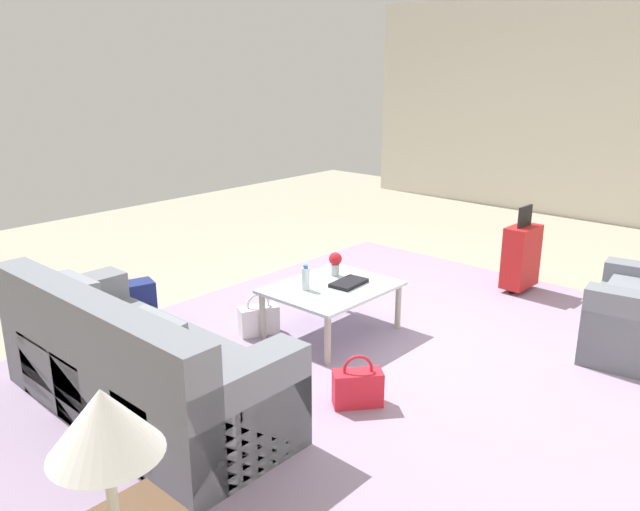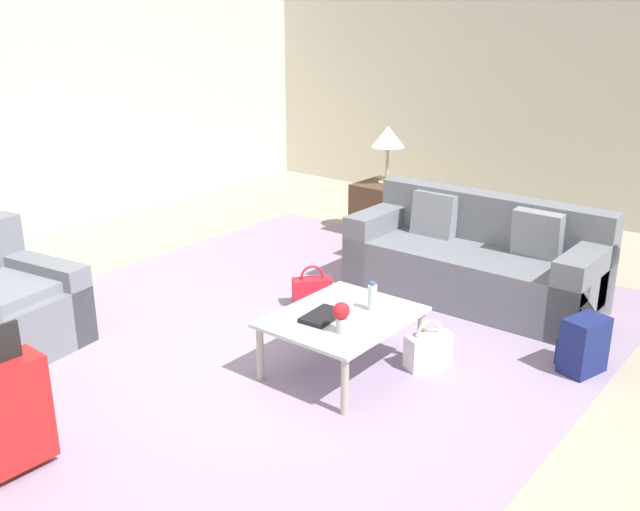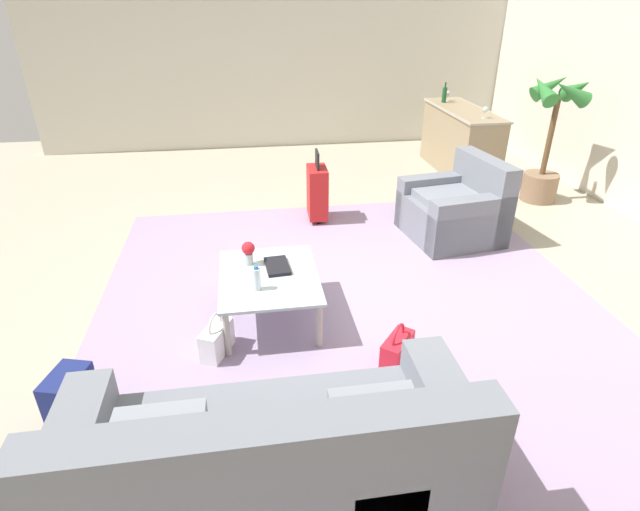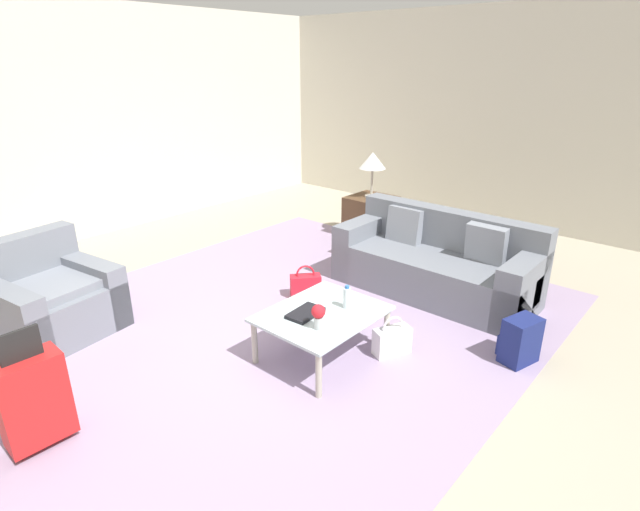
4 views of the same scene
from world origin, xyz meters
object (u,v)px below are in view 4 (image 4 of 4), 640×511
at_px(handbag_white, 392,340).
at_px(backpack_navy, 519,341).
at_px(flower_vase, 318,314).
at_px(table_lamp, 373,162).
at_px(coffee_table, 322,317).
at_px(coffee_table_book, 305,313).
at_px(suitcase_red, 33,399).
at_px(side_table, 370,217).
at_px(armchair, 49,301).
at_px(couch, 437,265).
at_px(water_bottle, 347,298).
at_px(handbag_red, 306,285).

height_order(handbag_white, backpack_navy, backpack_navy).
distance_m(flower_vase, table_lamp, 3.48).
relative_size(coffee_table, table_lamp, 1.60).
bearing_deg(coffee_table_book, table_lamp, 21.46).
bearing_deg(suitcase_red, flower_vase, -25.53).
xyz_separation_m(coffee_table, suitcase_red, (-2.00, 0.70, -0.01)).
xyz_separation_m(side_table, suitcase_red, (-4.80, -0.80, 0.07)).
relative_size(side_table, backpack_navy, 1.47).
bearing_deg(flower_vase, backpack_navy, -42.99).
xyz_separation_m(armchair, coffee_table_book, (1.19, -2.09, 0.13)).
bearing_deg(couch, suitcase_red, 168.07).
bearing_deg(water_bottle, side_table, 31.61).
bearing_deg(coffee_table, armchair, 121.11).
bearing_deg(water_bottle, suitcase_red, 160.02).
bearing_deg(handbag_white, side_table, 38.99).
relative_size(coffee_table, backpack_navy, 2.48).
xyz_separation_m(couch, water_bottle, (-1.59, 0.00, 0.20)).
distance_m(water_bottle, backpack_navy, 1.47).
xyz_separation_m(water_bottle, handbag_red, (0.55, 0.98, -0.38)).
bearing_deg(handbag_red, couch, -43.35).
xyz_separation_m(armchair, coffee_table, (1.31, -2.17, 0.07)).
xyz_separation_m(suitcase_red, handbag_white, (2.41, -1.13, -0.23)).
xyz_separation_m(table_lamp, handbag_white, (-2.39, -1.93, -0.94)).
bearing_deg(coffee_table, handbag_white, -46.25).
distance_m(coffee_table, table_lamp, 3.25).
bearing_deg(side_table, flower_vase, -151.35).
bearing_deg(armchair, handbag_red, -32.11).
xyz_separation_m(coffee_table, handbag_red, (0.75, 0.88, -0.24)).
distance_m(coffee_table_book, flower_vase, 0.27).
height_order(armchair, handbag_red, armchair).
distance_m(suitcase_red, backpack_navy, 3.61).
bearing_deg(flower_vase, handbag_red, 46.55).
distance_m(armchair, backpack_navy, 4.16).
bearing_deg(handbag_white, couch, 13.57).
relative_size(armchair, handbag_red, 3.01).
relative_size(coffee_table, coffee_table_book, 3.17).
xyz_separation_m(coffee_table_book, suitcase_red, (-1.88, 0.62, -0.07)).
bearing_deg(coffee_table, flower_vase, -145.71).
relative_size(armchair, suitcase_red, 1.27).
xyz_separation_m(coffee_table, side_table, (2.80, 1.50, -0.08)).
relative_size(water_bottle, handbag_red, 0.57).
xyz_separation_m(couch, table_lamp, (1.01, 1.60, 0.76)).
distance_m(coffee_table, flower_vase, 0.32).
xyz_separation_m(water_bottle, backpack_navy, (0.80, -1.19, -0.31)).
bearing_deg(suitcase_red, table_lamp, 9.46).
distance_m(armchair, handbag_red, 2.44).
xyz_separation_m(table_lamp, backpack_navy, (-1.80, -2.79, -0.88)).
height_order(flower_vase, backpack_navy, flower_vase).
xyz_separation_m(armchair, suitcase_red, (-0.69, -1.47, 0.06)).
bearing_deg(suitcase_red, water_bottle, -19.98).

